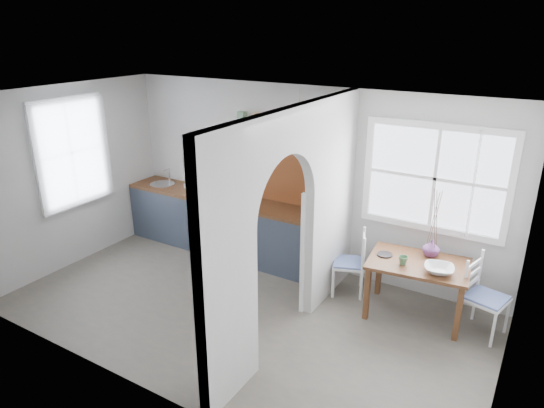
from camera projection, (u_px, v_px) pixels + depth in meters
The scene contains 26 objects.
floor at pixel (242, 312), 6.01m from camera, with size 5.80×3.20×0.01m, color #6D6452.
ceiling at pixel (236, 100), 5.10m from camera, with size 5.80×3.20×0.01m, color #BDBDBD.
walls at pixel (239, 214), 5.56m from camera, with size 5.81×3.21×2.60m.
partition at pixel (295, 212), 5.21m from camera, with size 0.12×3.20×2.60m.
kitchen_window at pixel (71, 153), 6.82m from camera, with size 0.10×1.16×1.50m, color white, non-canonical shape.
nook_window at pixel (435, 179), 5.84m from camera, with size 1.76×0.10×1.30m, color white, non-canonical shape.
counter at pixel (229, 224), 7.46m from camera, with size 3.50×0.60×0.90m.
sink at pixel (162, 185), 7.92m from camera, with size 0.40×0.40×0.02m, color #B5B6B8.
backsplash at pixel (290, 174), 6.90m from camera, with size 1.65×0.03×0.90m, color brown.
shelf at pixel (288, 129), 6.61m from camera, with size 1.75×0.20×0.21m.
pendant_lamp at pixel (299, 146), 6.21m from camera, with size 0.26×0.26×0.16m, color #F0E3C6.
utensil_rail at pixel (321, 189), 5.93m from camera, with size 0.02×0.02×0.50m, color #B5B6B8.
dining_table at pixel (416, 289), 5.83m from camera, with size 1.15×0.77×0.72m, color brown, non-canonical shape.
chair_left at pixel (348, 262), 6.32m from camera, with size 0.40×0.40×0.87m, color white, non-canonical shape.
chair_right at pixel (487, 297), 5.45m from camera, with size 0.42×0.42×0.92m, color white, non-canonical shape.
kettle at pixel (316, 211), 6.45m from camera, with size 0.20×0.16×0.24m, color white, non-canonical shape.
mug_a at pixel (194, 189), 7.51m from camera, with size 0.11×0.11×0.10m, color white.
mug_b at pixel (188, 186), 7.65m from camera, with size 0.12×0.12×0.10m, color white.
knife_block at pixel (229, 190), 7.26m from camera, with size 0.10×0.14×0.22m, color black.
jar at pixel (235, 193), 7.24m from camera, with size 0.11×0.11×0.17m, color olive.
towel_magenta at pixel (319, 271), 6.43m from camera, with size 0.02×0.03×0.57m, color #CC1956.
towel_orange at pixel (317, 275), 6.39m from camera, with size 0.02×0.03×0.53m, color #CA540E.
bowl at pixel (439, 269), 5.46m from camera, with size 0.33×0.33×0.08m, color silver.
table_cup at pixel (403, 260), 5.63m from camera, with size 0.11×0.11×0.10m, color #4A7B51.
plate at pixel (385, 254), 5.88m from camera, with size 0.19×0.19×0.02m, color black.
vase at pixel (431, 248), 5.83m from camera, with size 0.20×0.20×0.21m, color #6A3772.
Camera 1 is at (2.98, -4.24, 3.35)m, focal length 32.00 mm.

